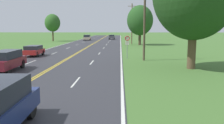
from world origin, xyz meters
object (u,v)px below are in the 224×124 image
tree_left_verge (140,20)px  tree_mid_treeline (52,23)px  traffic_sign (127,41)px  car_maroon_suv_mid_near (6,60)px  car_dark_grey_sedan_distant (112,37)px  car_champagne_van_receding (87,37)px  car_red_hatchback_mid_far (34,50)px

tree_left_verge → tree_mid_treeline: size_ratio=1.13×
traffic_sign → car_maroon_suv_mid_near: bearing=-139.8°
car_maroon_suv_mid_near → car_dark_grey_sedan_distant: (6.79, 57.30, -0.16)m
tree_mid_treeline → car_maroon_suv_mid_near: tree_mid_treeline is taller
traffic_sign → car_dark_grey_sedan_distant: traffic_sign is taller
car_champagne_van_receding → car_dark_grey_sedan_distant: car_champagne_van_receding is taller
car_dark_grey_sedan_distant → tree_left_verge: bearing=16.4°
tree_left_verge → car_dark_grey_sedan_distant: bearing=104.8°
tree_left_verge → car_champagne_van_receding: (-13.96, 19.59, -4.32)m
traffic_sign → car_dark_grey_sedan_distant: bearing=94.1°
car_maroon_suv_mid_near → car_champagne_van_receding: 51.05m
tree_left_verge → car_maroon_suv_mid_near: bearing=-113.4°
tree_left_verge → car_champagne_van_receding: size_ratio=1.90×
tree_mid_treeline → tree_left_verge: bearing=-31.5°
tree_left_verge → car_red_hatchback_mid_far: bearing=-126.2°
tree_mid_treeline → car_champagne_van_receding: 11.11m
car_champagne_van_receding → car_dark_grey_sedan_distant: size_ratio=0.98×
traffic_sign → tree_left_verge: tree_left_verge is taller
car_red_hatchback_mid_far → car_champagne_van_receding: bearing=-1.6°
car_dark_grey_sedan_distant → car_champagne_van_receding: bearing=-47.2°
car_champagne_van_receding → car_dark_grey_sedan_distant: bearing=-50.1°
tree_left_verge → car_dark_grey_sedan_distant: tree_left_verge is taller
traffic_sign → tree_mid_treeline: (-19.20, 36.61, 2.93)m
traffic_sign → tree_mid_treeline: bearing=117.7°
tree_left_verge → car_champagne_van_receding: tree_left_verge is taller
tree_left_verge → car_dark_grey_sedan_distant: (-6.81, 25.84, -4.39)m
traffic_sign → car_dark_grey_sedan_distant: size_ratio=0.60×
traffic_sign → car_red_hatchback_mid_far: 12.12m
traffic_sign → car_red_hatchback_mid_far: bearing=170.6°
car_dark_grey_sedan_distant → car_maroon_suv_mid_near: bearing=-5.2°
tree_mid_treeline → car_red_hatchback_mid_far: 35.65m
car_maroon_suv_mid_near → car_dark_grey_sedan_distant: 57.70m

